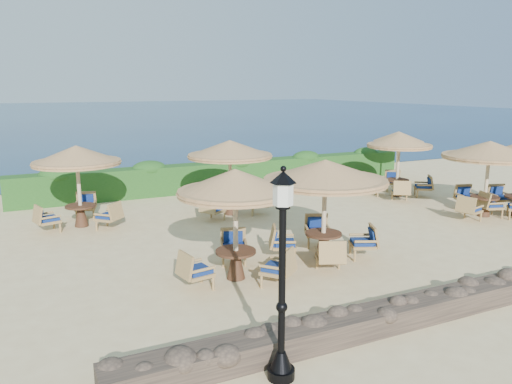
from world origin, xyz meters
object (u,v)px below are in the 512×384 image
object	(u,v)px
cafe_set_4	(230,160)
cafe_set_5	(399,154)
lamp_post	(282,285)
extra_parasol	(399,136)
cafe_set_2	(489,160)
cafe_set_3	(78,169)
cafe_set_0	(235,201)
cafe_set_1	(325,188)

from	to	relation	value
cafe_set_4	cafe_set_5	world-z (taller)	same
lamp_post	extra_parasol	xyz separation A→B (m)	(12.60, 12.00, 0.62)
extra_parasol	lamp_post	bearing A→B (deg)	-136.40
extra_parasol	cafe_set_4	size ratio (longest dim) A/B	0.81
cafe_set_2	cafe_set_3	world-z (taller)	same
lamp_post	cafe_set_3	bearing A→B (deg)	99.98
lamp_post	cafe_set_2	bearing A→B (deg)	27.20
cafe_set_0	cafe_set_1	bearing A→B (deg)	7.09
lamp_post	extra_parasol	size ratio (longest dim) A/B	1.38
extra_parasol	cafe_set_3	bearing A→B (deg)	-173.64
cafe_set_5	extra_parasol	bearing A→B (deg)	49.64
cafe_set_0	cafe_set_3	xyz separation A→B (m)	(-2.80, 6.30, 0.01)
extra_parasol	cafe_set_1	bearing A→B (deg)	-139.83
cafe_set_1	cafe_set_2	distance (m)	7.61
cafe_set_1	cafe_set_5	size ratio (longest dim) A/B	1.19
cafe_set_3	cafe_set_4	distance (m)	5.04
cafe_set_2	cafe_set_4	bearing A→B (deg)	153.10
extra_parasol	cafe_set_0	world-z (taller)	cafe_set_0
cafe_set_0	cafe_set_5	world-z (taller)	same
extra_parasol	cafe_set_4	distance (m)	9.70
cafe_set_1	cafe_set_2	world-z (taller)	same
extra_parasol	cafe_set_5	bearing A→B (deg)	-130.36
lamp_post	cafe_set_4	xyz separation A→B (m)	(3.17, 9.76, 0.40)
cafe_set_2	cafe_set_5	xyz separation A→B (m)	(-0.59, 3.85, -0.21)
cafe_set_0	lamp_post	bearing A→B (deg)	-103.32
lamp_post	cafe_set_0	size ratio (longest dim) A/B	1.18
cafe_set_2	cafe_set_3	size ratio (longest dim) A/B	1.11
cafe_set_1	cafe_set_4	world-z (taller)	same
extra_parasol	cafe_set_0	xyz separation A→B (m)	(-11.63, -7.91, -0.28)
cafe_set_2	cafe_set_5	world-z (taller)	same
cafe_set_5	cafe_set_1	bearing A→B (deg)	-143.33
cafe_set_0	cafe_set_5	distance (m)	11.02
lamp_post	cafe_set_1	distance (m)	5.73
cafe_set_2	extra_parasol	bearing A→B (deg)	76.81
cafe_set_1	cafe_set_2	bearing A→B (deg)	9.78
cafe_set_1	lamp_post	bearing A→B (deg)	-129.33
lamp_post	cafe_set_5	distance (m)	14.23
extra_parasol	cafe_set_3	xyz separation A→B (m)	(-14.43, -1.61, -0.27)
cafe_set_0	cafe_set_5	size ratio (longest dim) A/B	1.02
cafe_set_0	cafe_set_1	distance (m)	2.68
cafe_set_5	lamp_post	bearing A→B (deg)	-137.75
lamp_post	cafe_set_0	xyz separation A→B (m)	(0.97, 4.09, 0.34)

